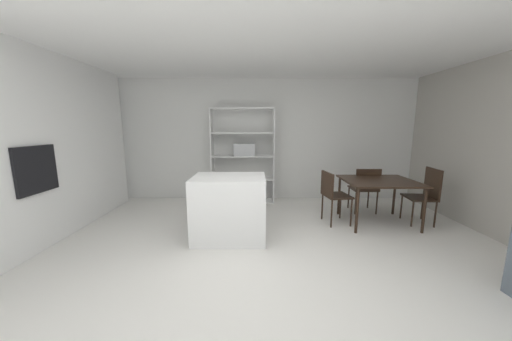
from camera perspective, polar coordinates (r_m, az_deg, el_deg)
ground_plane at (r=3.21m, az=0.57°, el=-20.76°), size 9.68×9.68×0.00m
ceiling_slab at (r=2.96m, az=0.67°, el=30.65°), size 7.03×6.05×0.06m
back_partition at (r=5.77m, az=0.39°, el=6.78°), size 7.03×0.06×2.65m
built_in_oven at (r=4.31m, az=-40.46°, el=0.22°), size 0.06×0.62×0.61m
kitchen_island at (r=3.80m, az=-5.74°, el=-8.18°), size 1.04×0.76×0.92m
open_bookshelf at (r=5.49m, az=-2.66°, el=3.65°), size 1.33×0.37×2.01m
dining_table at (r=4.77m, az=25.81°, el=-2.75°), size 1.15×0.99×0.74m
dining_chair_window_side at (r=5.18m, az=33.72°, el=-3.90°), size 0.45×0.49×0.95m
dining_chair_far at (r=5.26m, az=23.27°, el=-3.20°), size 0.46×0.44×0.86m
dining_chair_island_side at (r=4.50m, az=16.74°, el=-4.60°), size 0.46×0.50×0.88m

